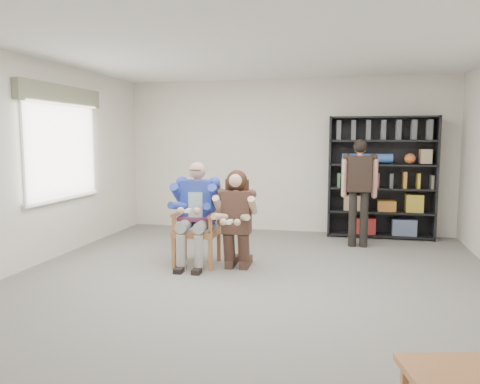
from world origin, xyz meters
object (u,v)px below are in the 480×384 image
(armchair, at_px, (197,225))
(kneeling_woman, at_px, (236,221))
(seated_man, at_px, (197,213))
(standing_man, at_px, (359,194))
(bookshelf, at_px, (381,177))

(armchair, relative_size, kneeling_woman, 0.84)
(seated_man, bearing_deg, standing_man, 34.43)
(armchair, relative_size, seated_man, 0.77)
(seated_man, xyz_separation_m, standing_man, (2.17, 1.59, 0.14))
(armchair, bearing_deg, standing_man, 34.43)
(bookshelf, bearing_deg, standing_man, -115.28)
(seated_man, relative_size, bookshelf, 0.68)
(seated_man, relative_size, kneeling_woman, 1.09)
(armchair, distance_m, kneeling_woman, 0.60)
(bookshelf, bearing_deg, seated_man, -136.65)
(seated_man, relative_size, standing_man, 0.83)
(seated_man, xyz_separation_m, kneeling_woman, (0.58, -0.12, -0.06))
(armchair, bearing_deg, seated_man, -1.81)
(armchair, xyz_separation_m, standing_man, (2.17, 1.59, 0.31))
(kneeling_woman, height_order, standing_man, standing_man)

